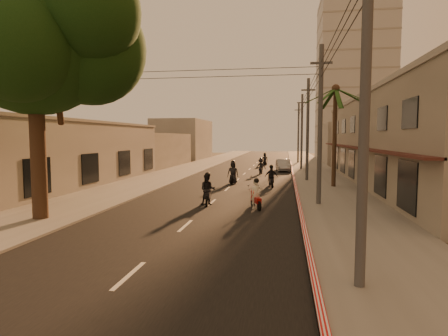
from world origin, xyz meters
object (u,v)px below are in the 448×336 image
(palm_tree, at_px, (336,94))
(scooter_far_c, at_px, (265,160))
(parked_car, at_px, (283,165))
(scooter_mid_b, at_px, (271,177))
(scooter_far_a, at_px, (233,173))
(scooter_mid_a, at_px, (208,190))
(scooter_red, at_px, (256,195))
(scooter_far_b, at_px, (261,167))
(broadleaf_tree, at_px, (43,36))

(palm_tree, bearing_deg, scooter_far_c, 106.32)
(parked_car, bearing_deg, palm_tree, -80.13)
(scooter_mid_b, height_order, scooter_far_a, scooter_far_a)
(palm_tree, xyz_separation_m, scooter_mid_a, (-8.09, -8.78, -6.29))
(scooter_red, distance_m, scooter_far_a, 11.13)
(scooter_mid_b, distance_m, scooter_far_b, 10.46)
(scooter_far_c, bearing_deg, broadleaf_tree, -98.83)
(scooter_mid_a, height_order, scooter_far_c, scooter_mid_a)
(scooter_red, distance_m, scooter_mid_b, 9.17)
(broadleaf_tree, distance_m, parked_car, 30.71)
(broadleaf_tree, xyz_separation_m, scooter_far_a, (6.60, 15.04, -7.59))
(broadleaf_tree, bearing_deg, scooter_red, 24.43)
(scooter_red, bearing_deg, scooter_far_c, 71.04)
(palm_tree, xyz_separation_m, scooter_far_b, (-6.25, 9.93, -6.35))
(palm_tree, distance_m, scooter_red, 12.66)
(scooter_far_a, distance_m, scooter_far_c, 21.08)
(scooter_far_a, bearing_deg, palm_tree, -7.44)
(scooter_mid_b, xyz_separation_m, parked_car, (0.86, 14.29, -0.11))
(palm_tree, relative_size, scooter_far_b, 4.58)
(scooter_red, relative_size, parked_car, 0.39)
(scooter_red, distance_m, scooter_far_c, 31.82)
(palm_tree, bearing_deg, scooter_far_a, 171.62)
(scooter_mid_b, relative_size, scooter_far_a, 0.89)
(scooter_red, height_order, scooter_mid_b, scooter_mid_b)
(scooter_red, height_order, scooter_far_b, scooter_far_b)
(scooter_mid_a, xyz_separation_m, scooter_mid_b, (3.32, 8.35, -0.06))
(scooter_mid_b, xyz_separation_m, scooter_far_c, (-1.73, 22.63, -0.00))
(parked_car, bearing_deg, scooter_mid_a, -106.34)
(scooter_mid_b, bearing_deg, scooter_far_a, 143.27)
(scooter_mid_a, distance_m, parked_car, 23.03)
(palm_tree, height_order, scooter_far_c, palm_tree)
(scooter_far_a, bearing_deg, scooter_far_c, 86.83)
(broadleaf_tree, height_order, parked_car, broadleaf_tree)
(scooter_far_a, xyz_separation_m, scooter_far_b, (1.76, 8.75, -0.08))
(scooter_red, bearing_deg, parked_car, 65.55)
(scooter_red, xyz_separation_m, scooter_far_a, (-2.78, 10.77, 0.12))
(broadleaf_tree, bearing_deg, scooter_mid_a, 37.86)
(scooter_mid_a, bearing_deg, palm_tree, 40.13)
(scooter_far_c, bearing_deg, palm_tree, -69.83)
(palm_tree, xyz_separation_m, scooter_far_a, (-8.01, 1.18, -6.26))
(scooter_red, relative_size, scooter_far_b, 0.95)
(scooter_far_b, bearing_deg, palm_tree, -53.25)
(scooter_mid_a, relative_size, scooter_far_c, 1.07)
(scooter_mid_b, bearing_deg, scooter_far_b, 87.84)
(scooter_mid_b, relative_size, scooter_far_c, 0.99)
(broadleaf_tree, distance_m, palm_tree, 20.18)
(scooter_red, bearing_deg, scooter_mid_a, 142.90)
(scooter_far_c, bearing_deg, scooter_mid_a, -89.08)
(broadleaf_tree, xyz_separation_m, scooter_far_c, (8.11, 36.06, -7.68))
(scooter_mid_a, bearing_deg, scooter_far_b, 77.16)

